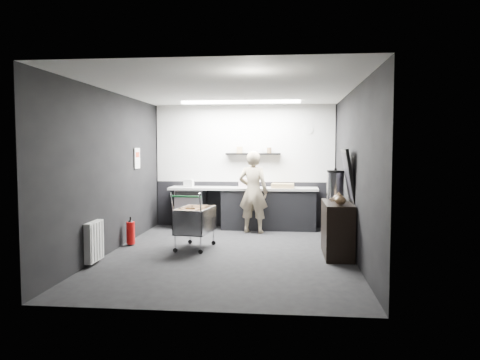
# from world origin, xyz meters

# --- Properties ---
(floor) EXTENTS (5.50, 5.50, 0.00)m
(floor) POSITION_xyz_m (0.00, 0.00, 0.00)
(floor) COLOR black
(floor) RESTS_ON ground
(ceiling) EXTENTS (5.50, 5.50, 0.00)m
(ceiling) POSITION_xyz_m (0.00, 0.00, 2.70)
(ceiling) COLOR silver
(ceiling) RESTS_ON wall_back
(wall_back) EXTENTS (5.50, 0.00, 5.50)m
(wall_back) POSITION_xyz_m (0.00, 2.75, 1.35)
(wall_back) COLOR black
(wall_back) RESTS_ON floor
(wall_front) EXTENTS (5.50, 0.00, 5.50)m
(wall_front) POSITION_xyz_m (0.00, -2.75, 1.35)
(wall_front) COLOR black
(wall_front) RESTS_ON floor
(wall_left) EXTENTS (0.00, 5.50, 5.50)m
(wall_left) POSITION_xyz_m (-2.00, 0.00, 1.35)
(wall_left) COLOR black
(wall_left) RESTS_ON floor
(wall_right) EXTENTS (0.00, 5.50, 5.50)m
(wall_right) POSITION_xyz_m (2.00, 0.00, 1.35)
(wall_right) COLOR black
(wall_right) RESTS_ON floor
(kitchen_wall_panel) EXTENTS (3.95, 0.02, 1.70)m
(kitchen_wall_panel) POSITION_xyz_m (0.00, 2.73, 1.85)
(kitchen_wall_panel) COLOR silver
(kitchen_wall_panel) RESTS_ON wall_back
(dado_panel) EXTENTS (3.95, 0.02, 1.00)m
(dado_panel) POSITION_xyz_m (0.00, 2.73, 0.50)
(dado_panel) COLOR black
(dado_panel) RESTS_ON wall_back
(floating_shelf) EXTENTS (1.20, 0.22, 0.04)m
(floating_shelf) POSITION_xyz_m (0.20, 2.62, 1.62)
(floating_shelf) COLOR black
(floating_shelf) RESTS_ON wall_back
(wall_clock) EXTENTS (0.20, 0.03, 0.20)m
(wall_clock) POSITION_xyz_m (1.40, 2.72, 2.15)
(wall_clock) COLOR silver
(wall_clock) RESTS_ON wall_back
(poster) EXTENTS (0.02, 0.30, 0.40)m
(poster) POSITION_xyz_m (-1.98, 1.30, 1.55)
(poster) COLOR white
(poster) RESTS_ON wall_left
(poster_red_band) EXTENTS (0.02, 0.22, 0.10)m
(poster_red_band) POSITION_xyz_m (-1.98, 1.30, 1.62)
(poster_red_band) COLOR red
(poster_red_band) RESTS_ON poster
(radiator) EXTENTS (0.10, 0.50, 0.60)m
(radiator) POSITION_xyz_m (-1.94, -0.90, 0.35)
(radiator) COLOR silver
(radiator) RESTS_ON wall_left
(ceiling_strip) EXTENTS (2.40, 0.20, 0.04)m
(ceiling_strip) POSITION_xyz_m (0.00, 1.85, 2.67)
(ceiling_strip) COLOR white
(ceiling_strip) RESTS_ON ceiling
(prep_counter) EXTENTS (3.20, 0.61, 0.90)m
(prep_counter) POSITION_xyz_m (0.14, 2.42, 0.46)
(prep_counter) COLOR black
(prep_counter) RESTS_ON floor
(person) EXTENTS (0.69, 0.53, 1.69)m
(person) POSITION_xyz_m (0.25, 1.97, 0.85)
(person) COLOR beige
(person) RESTS_ON floor
(shopping_cart) EXTENTS (0.64, 0.95, 0.98)m
(shopping_cart) POSITION_xyz_m (-0.65, 0.34, 0.46)
(shopping_cart) COLOR silver
(shopping_cart) RESTS_ON floor
(sideboard) EXTENTS (0.50, 1.16, 1.74)m
(sideboard) POSITION_xyz_m (1.77, 0.09, 0.56)
(sideboard) COLOR black
(sideboard) RESTS_ON floor
(fire_extinguisher) EXTENTS (0.15, 0.15, 0.49)m
(fire_extinguisher) POSITION_xyz_m (-1.85, 0.48, 0.24)
(fire_extinguisher) COLOR red
(fire_extinguisher) RESTS_ON floor
(cardboard_box) EXTENTS (0.49, 0.38, 0.09)m
(cardboard_box) POSITION_xyz_m (0.85, 2.37, 0.95)
(cardboard_box) COLOR #A58758
(cardboard_box) RESTS_ON prep_counter
(pink_tub) EXTENTS (0.19, 0.19, 0.19)m
(pink_tub) POSITION_xyz_m (-0.00, 2.42, 1.00)
(pink_tub) COLOR silver
(pink_tub) RESTS_ON prep_counter
(white_container) EXTENTS (0.21, 0.17, 0.17)m
(white_container) POSITION_xyz_m (-1.19, 2.37, 0.99)
(white_container) COLOR silver
(white_container) RESTS_ON prep_counter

